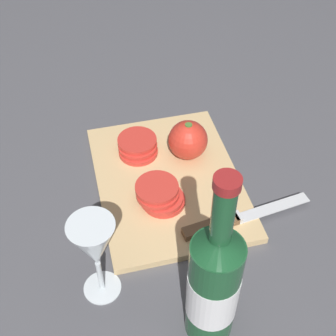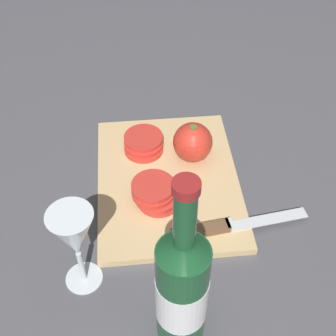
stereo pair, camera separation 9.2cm
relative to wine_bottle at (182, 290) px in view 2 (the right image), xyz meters
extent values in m
plane|color=#4C4C51|center=(0.25, 0.02, -0.12)|extent=(3.00, 3.00, 0.00)
cube|color=tan|center=(0.31, -0.01, -0.11)|extent=(0.37, 0.28, 0.02)
cylinder|color=#194C28|center=(0.00, 0.00, -0.01)|extent=(0.07, 0.07, 0.21)
cone|color=#194C28|center=(0.00, 0.00, 0.10)|extent=(0.07, 0.07, 0.02)
cylinder|color=#194C28|center=(0.00, 0.00, 0.16)|extent=(0.03, 0.03, 0.09)
cylinder|color=maroon|center=(0.00, 0.00, 0.21)|extent=(0.03, 0.03, 0.01)
cylinder|color=silver|center=(0.00, 0.00, -0.02)|extent=(0.08, 0.08, 0.09)
cylinder|color=silver|center=(0.11, 0.15, -0.12)|extent=(0.06, 0.06, 0.00)
cylinder|color=silver|center=(0.11, 0.15, -0.08)|extent=(0.01, 0.01, 0.07)
cone|color=silver|center=(0.11, 0.15, 0.00)|extent=(0.07, 0.07, 0.10)
cone|color=beige|center=(0.11, 0.15, -0.03)|extent=(0.02, 0.02, 0.03)
sphere|color=red|center=(0.37, -0.07, -0.06)|extent=(0.08, 0.08, 0.08)
cylinder|color=#47702D|center=(0.37, -0.07, -0.03)|extent=(0.01, 0.01, 0.01)
cube|color=silver|center=(0.19, -0.18, -0.10)|extent=(0.04, 0.15, 0.00)
cube|color=silver|center=(0.18, -0.11, -0.10)|extent=(0.02, 0.01, 0.01)
cube|color=brown|center=(0.17, -0.06, -0.10)|extent=(0.04, 0.11, 0.01)
cylinder|color=red|center=(0.25, 0.01, -0.10)|extent=(0.08, 0.08, 0.01)
cylinder|color=red|center=(0.25, 0.02, -0.09)|extent=(0.08, 0.08, 0.01)
cylinder|color=red|center=(0.26, 0.02, -0.08)|extent=(0.08, 0.08, 0.01)
cylinder|color=red|center=(0.26, 0.02, -0.07)|extent=(0.08, 0.08, 0.01)
cylinder|color=red|center=(0.40, 0.03, -0.10)|extent=(0.08, 0.08, 0.01)
cylinder|color=red|center=(0.40, 0.03, -0.09)|extent=(0.08, 0.08, 0.01)
cylinder|color=red|center=(0.41, 0.03, -0.08)|extent=(0.08, 0.08, 0.01)
camera|label=1|loc=(-0.31, 0.14, 0.58)|focal=50.00mm
camera|label=2|loc=(-0.33, 0.05, 0.58)|focal=50.00mm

